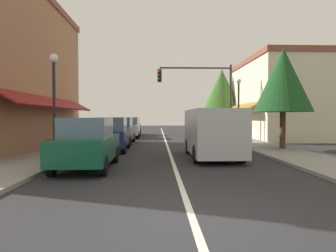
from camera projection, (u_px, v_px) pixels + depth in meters
name	position (u px, v px, depth m)	size (l,w,h in m)	color
ground_plane	(165.00, 140.00, 23.13)	(80.00, 80.00, 0.00)	#28282B
sidewalk_left	(93.00, 140.00, 22.94)	(2.60, 56.00, 0.12)	gray
sidewalk_right	(237.00, 139.00, 23.33)	(2.60, 56.00, 0.12)	gray
lane_center_stripe	(165.00, 140.00, 23.13)	(0.14, 52.00, 0.01)	silver
storefront_left_block	(2.00, 70.00, 16.68)	(6.11, 14.20, 8.79)	#9E6B4C
storefront_right_block	(276.00, 99.00, 25.36)	(6.34, 10.20, 6.60)	beige
parked_car_nearest_left	(87.00, 143.00, 10.49)	(1.81, 4.11, 1.77)	#0F4C33
parked_car_second_left	(111.00, 134.00, 15.93)	(1.85, 4.13, 1.77)	navy
parked_car_third_left	(120.00, 131.00, 20.26)	(1.81, 4.12, 1.77)	#4C5156
parked_car_far_left	(129.00, 128.00, 25.79)	(1.82, 4.12, 1.77)	silver
parked_car_distant_left	(131.00, 126.00, 29.99)	(1.83, 4.12, 1.77)	black
van_in_lane	(212.00, 132.00, 13.29)	(2.02, 5.19, 2.12)	#B2B7BC
traffic_signal_mast_arm	(205.00, 88.00, 22.19)	(5.49, 0.50, 5.64)	#333333
street_lamp_left_near	(54.00, 88.00, 12.33)	(0.36, 0.36, 4.36)	black
street_lamp_right_mid	(239.00, 99.00, 21.44)	(0.36, 0.36, 4.53)	black
tree_right_near	(283.00, 80.00, 16.01)	(3.07, 3.07, 5.44)	#4C331E
tree_right_far	(222.00, 90.00, 29.97)	(3.63, 3.63, 6.52)	#4C331E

